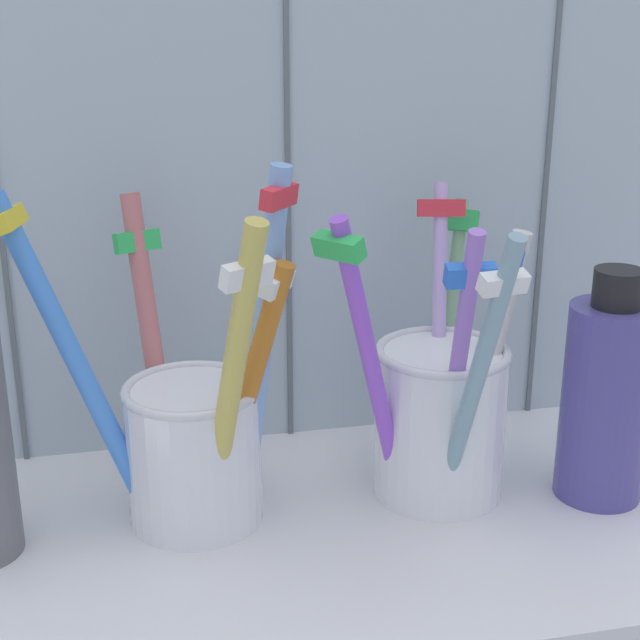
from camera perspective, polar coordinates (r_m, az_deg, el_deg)
name	(u,v)px	position (r cm, az deg, el deg)	size (l,w,h in cm)	color
counter_slab	(329,540)	(50.52, 0.55, -13.27)	(64.00, 22.00, 2.00)	silver
tile_wall_back	(284,99)	(54.63, -2.24, 13.30)	(64.00, 2.20, 45.00)	#B2C1CC
toothbrush_cup_left	(194,431)	(48.57, -7.71, -6.71)	(14.42, 12.74, 18.91)	white
toothbrush_cup_right	(441,408)	(51.03, 7.40, -5.31)	(11.75, 14.26, 16.83)	white
soap_bottle	(607,398)	(52.32, 17.11, -4.58)	(4.72, 4.72, 12.89)	#4E4596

